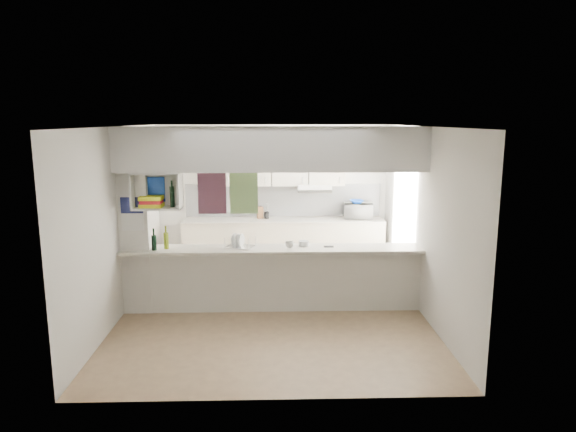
{
  "coord_description": "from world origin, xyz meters",
  "views": [
    {
      "loc": [
        0.02,
        -6.99,
        2.7
      ],
      "look_at": [
        0.23,
        0.5,
        1.28
      ],
      "focal_mm": 32.0,
      "sensor_mm": 36.0,
      "label": 1
    }
  ],
  "objects_px": {
    "microwave": "(358,211)",
    "wine_bottles": "(160,241)",
    "dish_rack": "(240,242)",
    "bowl": "(357,202)"
  },
  "relations": [
    {
      "from": "microwave",
      "to": "bowl",
      "type": "bearing_deg",
      "value": 37.99
    },
    {
      "from": "microwave",
      "to": "wine_bottles",
      "type": "bearing_deg",
      "value": 40.31
    },
    {
      "from": "dish_rack",
      "to": "bowl",
      "type": "bearing_deg",
      "value": 65.33
    },
    {
      "from": "wine_bottles",
      "to": "dish_rack",
      "type": "bearing_deg",
      "value": 5.22
    },
    {
      "from": "dish_rack",
      "to": "microwave",
      "type": "bearing_deg",
      "value": 65.12
    },
    {
      "from": "microwave",
      "to": "bowl",
      "type": "distance_m",
      "value": 0.18
    },
    {
      "from": "dish_rack",
      "to": "wine_bottles",
      "type": "bearing_deg",
      "value": -155.41
    },
    {
      "from": "bowl",
      "to": "microwave",
      "type": "bearing_deg",
      "value": 32.56
    },
    {
      "from": "dish_rack",
      "to": "wine_bottles",
      "type": "height_order",
      "value": "wine_bottles"
    },
    {
      "from": "microwave",
      "to": "wine_bottles",
      "type": "height_order",
      "value": "wine_bottles"
    }
  ]
}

